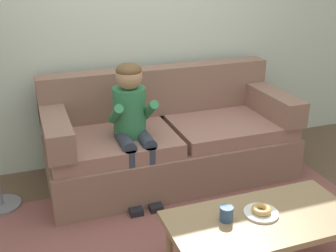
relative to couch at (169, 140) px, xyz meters
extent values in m
plane|color=brown|center=(-0.13, -0.85, -0.34)|extent=(10.00, 10.00, 0.00)
cube|color=beige|center=(-0.13, 0.55, 1.06)|extent=(8.00, 0.10, 2.80)
cube|color=brown|center=(-0.13, -1.10, -0.33)|extent=(2.82, 2.05, 0.01)
cube|color=#846051|center=(0.00, -0.05, -0.15)|extent=(2.13, 0.90, 0.38)
cube|color=#93655A|center=(-0.53, -0.10, 0.10)|extent=(1.02, 0.74, 0.12)
cube|color=#93655A|center=(0.53, -0.10, 0.10)|extent=(1.02, 0.74, 0.12)
cube|color=#846051|center=(0.00, 0.30, 0.38)|extent=(2.13, 0.20, 0.43)
cube|color=#846051|center=(-0.96, -0.05, 0.27)|extent=(0.20, 0.90, 0.22)
cube|color=#846051|center=(0.96, -0.05, 0.27)|extent=(0.20, 0.90, 0.22)
cube|color=#937551|center=(0.08, -1.39, 0.05)|extent=(1.14, 0.56, 0.04)
cylinder|color=#937551|center=(-0.43, -1.17, -0.15)|extent=(0.04, 0.04, 0.37)
cylinder|color=#937551|center=(0.59, -1.17, -0.15)|extent=(0.04, 0.04, 0.37)
cylinder|color=#337A4C|center=(-0.38, -0.13, 0.36)|extent=(0.26, 0.26, 0.40)
sphere|color=tan|center=(-0.38, -0.15, 0.66)|extent=(0.21, 0.21, 0.21)
ellipsoid|color=brown|center=(-0.38, -0.15, 0.70)|extent=(0.20, 0.20, 0.12)
cylinder|color=#333847|center=(-0.46, -0.28, 0.17)|extent=(0.11, 0.30, 0.11)
cylinder|color=#333847|center=(-0.46, -0.43, -0.06)|extent=(0.09, 0.09, 0.44)
cube|color=black|center=(-0.46, -0.48, -0.31)|extent=(0.10, 0.20, 0.06)
cylinder|color=#337A4C|center=(-0.52, -0.23, 0.40)|extent=(0.07, 0.29, 0.23)
cylinder|color=#333847|center=(-0.30, -0.28, 0.17)|extent=(0.11, 0.30, 0.11)
cylinder|color=#333847|center=(-0.30, -0.43, -0.06)|extent=(0.09, 0.09, 0.44)
cube|color=black|center=(-0.30, -0.48, -0.31)|extent=(0.10, 0.20, 0.06)
cylinder|color=#337A4C|center=(-0.25, -0.23, 0.40)|extent=(0.07, 0.29, 0.23)
cylinder|color=white|center=(0.09, -1.36, 0.08)|extent=(0.21, 0.21, 0.01)
torus|color=tan|center=(0.09, -1.36, 0.10)|extent=(0.16, 0.16, 0.04)
cylinder|color=#334C72|center=(-0.14, -1.34, 0.12)|extent=(0.08, 0.08, 0.09)
cube|color=red|center=(0.65, -0.76, -0.31)|extent=(0.16, 0.09, 0.05)
cylinder|color=red|center=(0.57, -0.76, -0.31)|extent=(0.06, 0.06, 0.05)
cylinder|color=red|center=(0.74, -0.76, -0.31)|extent=(0.06, 0.06, 0.05)
cylinder|color=slate|center=(-1.44, -0.06, -0.32)|extent=(0.30, 0.30, 0.03)
camera|label=1|loc=(-1.15, -3.16, 1.50)|focal=44.42mm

